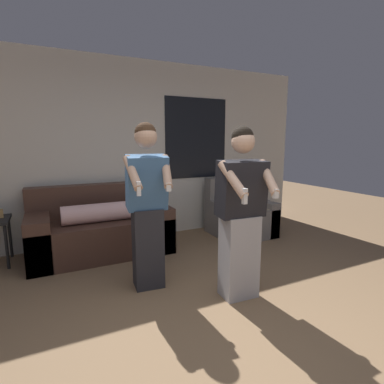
# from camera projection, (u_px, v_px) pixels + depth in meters

# --- Properties ---
(ground_plane) EXTENTS (14.00, 14.00, 0.00)m
(ground_plane) POSITION_uv_depth(u_px,v_px,m) (230.00, 353.00, 2.17)
(ground_plane) COLOR #846647
(wall_back) EXTENTS (6.20, 0.07, 2.70)m
(wall_back) POSITION_uv_depth(u_px,v_px,m) (127.00, 151.00, 4.51)
(wall_back) COLOR beige
(wall_back) RESTS_ON ground_plane
(couch) EXTENTS (1.80, 0.86, 0.91)m
(couch) POSITION_uv_depth(u_px,v_px,m) (101.00, 229.00, 4.04)
(couch) COLOR #472D23
(couch) RESTS_ON ground_plane
(armchair) EXTENTS (0.88, 0.87, 0.91)m
(armchair) POSITION_uv_depth(u_px,v_px,m) (239.00, 215.00, 4.89)
(armchair) COLOR slate
(armchair) RESTS_ON ground_plane
(person_left) EXTENTS (0.46, 0.51, 1.69)m
(person_left) POSITION_uv_depth(u_px,v_px,m) (147.00, 206.00, 3.01)
(person_left) COLOR #28282D
(person_left) RESTS_ON ground_plane
(person_right) EXTENTS (0.51, 0.48, 1.65)m
(person_right) POSITION_uv_depth(u_px,v_px,m) (241.00, 215.00, 2.83)
(person_right) COLOR #B2B2B7
(person_right) RESTS_ON ground_plane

